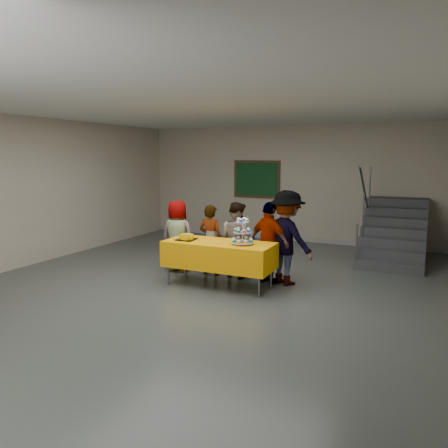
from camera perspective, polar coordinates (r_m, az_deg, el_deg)
The scene contains 11 objects.
room_shell at distance 6.92m, azimuth -3.50°, elevation 8.19°, with size 10.00×10.04×3.02m.
bake_table at distance 7.45m, azimuth -0.65°, elevation -3.97°, with size 1.88×0.78×0.77m.
cupcake_stand at distance 7.18m, azimuth 2.44°, elevation -1.30°, with size 0.38×0.38×0.44m.
bear_cake at distance 7.60m, azimuth -4.91°, elevation -1.64°, with size 0.32×0.36×0.12m.
schoolchild_a at distance 8.47m, azimuth -6.09°, elevation -1.54°, with size 0.67×0.44×1.38m, color slate.
schoolchild_b at distance 8.18m, azimuth -1.75°, elevation -2.05°, with size 0.48×0.32×1.33m, color slate.
schoolchild_c at distance 8.04m, azimuth 1.66°, elevation -2.01°, with size 0.68×0.53×1.39m, color slate.
schoolchild_d at distance 7.61m, azimuth 5.94°, elevation -2.49°, with size 0.84×0.35×1.44m, color slate.
schoolchild_e at distance 7.60m, azimuth 8.19°, elevation -1.79°, with size 1.06×0.61×1.63m, color slate.
staircase at distance 10.35m, azimuth 21.35°, elevation -1.34°, with size 1.30×2.40×2.04m.
noticeboard at distance 11.81m, azimuth 4.29°, elevation 5.85°, with size 1.30×0.05×1.00m.
Camera 1 is at (3.31, -6.06, 2.20)m, focal length 35.00 mm.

